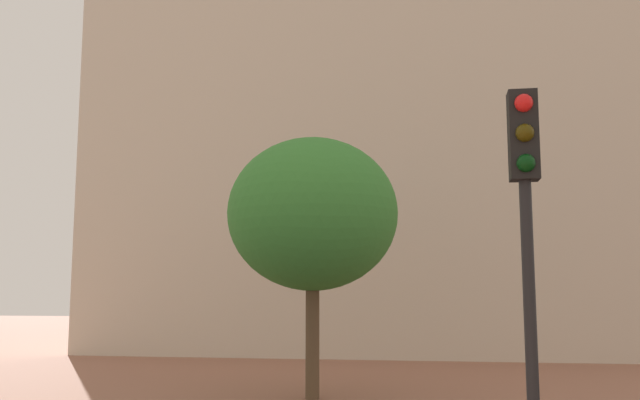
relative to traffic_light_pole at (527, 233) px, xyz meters
The scene contains 3 objects.
landmark_building 28.80m from the traffic_light_pole, 97.50° to the left, with size 26.13×13.36×38.26m.
traffic_light_pole is the anchor object (origin of this frame).
tree_curb_far 11.73m from the traffic_light_pole, 110.00° to the left, with size 4.47×4.47×6.75m.
Camera 1 is at (2.30, -2.69, 2.72)m, focal length 39.14 mm.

